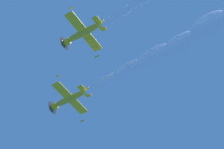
{
  "coord_description": "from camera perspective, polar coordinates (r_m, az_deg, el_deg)",
  "views": [
    {
      "loc": [
        -34.66,
        -13.34,
        2.16
      ],
      "look_at": [
        -5.77,
        -7.96,
        68.47
      ],
      "focal_mm": 69.8,
      "sensor_mm": 36.0,
      "label": 1
    }
  ],
  "objects": [
    {
      "name": "airplane_lead",
      "position": [
        76.39,
        -5.73,
        -3.26
      ],
      "size": [
        8.53,
        7.98,
        3.84
      ],
      "color": "gold"
    },
    {
      "name": "airplane_left_wingman",
      "position": [
        71.0,
        -3.96,
        5.38
      ],
      "size": [
        8.5,
        7.98,
        3.89
      ],
      "color": "gold"
    }
  ]
}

